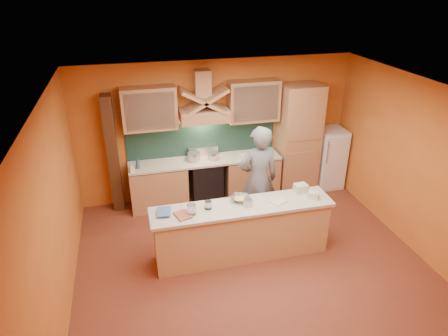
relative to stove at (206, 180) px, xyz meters
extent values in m
cube|color=brown|center=(0.30, -2.20, -0.45)|extent=(5.50, 5.00, 0.01)
cube|color=white|center=(0.30, -2.20, 2.35)|extent=(5.50, 5.00, 0.01)
cube|color=orange|center=(0.30, 0.30, 0.95)|extent=(5.50, 0.02, 2.80)
cube|color=orange|center=(0.30, -4.70, 0.95)|extent=(5.50, 0.02, 2.80)
cube|color=orange|center=(-2.45, -2.20, 0.95)|extent=(0.02, 5.00, 2.80)
cube|color=orange|center=(3.05, -2.20, 0.95)|extent=(0.02, 5.00, 2.80)
cube|color=tan|center=(-0.95, 0.00, -0.02)|extent=(1.10, 0.60, 0.86)
cube|color=tan|center=(0.95, 0.00, -0.02)|extent=(1.10, 0.60, 0.86)
cube|color=beige|center=(0.00, 0.00, 0.45)|extent=(3.00, 0.62, 0.04)
cube|color=black|center=(0.00, 0.00, 0.00)|extent=(0.60, 0.58, 0.90)
cube|color=#163129|center=(0.00, 0.28, 0.80)|extent=(3.00, 0.03, 0.70)
cube|color=tan|center=(0.00, 0.05, 1.37)|extent=(0.92, 0.50, 0.24)
cube|color=tan|center=(0.00, 0.15, 1.95)|extent=(0.30, 0.30, 0.50)
cube|color=tan|center=(-1.00, 0.12, 1.55)|extent=(1.00, 0.35, 0.80)
cube|color=tan|center=(1.00, 0.12, 1.55)|extent=(1.00, 0.35, 0.80)
cube|color=tan|center=(1.95, 0.00, 0.70)|extent=(0.80, 0.60, 2.30)
cube|color=white|center=(2.70, 0.00, 0.20)|extent=(0.58, 0.60, 1.30)
cube|color=#472816|center=(-1.75, 0.15, 0.70)|extent=(0.20, 0.30, 2.30)
cube|color=tan|center=(0.20, -1.90, -0.01)|extent=(2.80, 0.55, 0.88)
cube|color=beige|center=(0.20, -1.90, 0.47)|extent=(2.90, 0.62, 0.05)
imported|color=slate|center=(0.68, -1.22, 0.54)|extent=(0.73, 0.49, 1.98)
cylinder|color=#B6B6BD|center=(-0.22, 0.03, 0.53)|extent=(0.32, 0.32, 0.15)
cylinder|color=silver|center=(0.15, -0.01, 0.52)|extent=(0.24, 0.24, 0.13)
imported|color=silver|center=(-1.43, -0.22, 0.56)|extent=(0.11, 0.11, 0.18)
imported|color=#2E527F|center=(-1.31, -0.08, 0.58)|extent=(0.11, 0.12, 0.21)
imported|color=white|center=(1.27, 0.12, 0.50)|extent=(0.26, 0.26, 0.06)
cube|color=silver|center=(0.80, -0.18, 0.52)|extent=(0.31, 0.26, 0.10)
imported|color=#AB503D|center=(-0.86, -2.00, 0.51)|extent=(0.28, 0.33, 0.03)
imported|color=#436694|center=(-1.12, -1.82, 0.53)|extent=(0.24, 0.31, 0.02)
cylinder|color=silver|center=(-0.62, -1.95, 0.58)|extent=(0.14, 0.14, 0.16)
cylinder|color=silver|center=(-0.34, -1.86, 0.56)|extent=(0.13, 0.13, 0.13)
cube|color=silver|center=(0.28, -1.93, 0.54)|extent=(0.15, 0.15, 0.09)
imported|color=white|center=(0.21, -1.74, 0.53)|extent=(0.38, 0.38, 0.07)
cube|color=beige|center=(0.79, -1.93, 0.50)|extent=(0.32, 0.29, 0.02)
cube|color=beige|center=(1.27, -1.70, 0.56)|extent=(0.22, 0.18, 0.13)
cube|color=beige|center=(1.38, -1.94, 0.55)|extent=(0.22, 0.21, 0.11)
camera|label=1|loc=(-1.39, -7.03, 3.75)|focal=32.00mm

